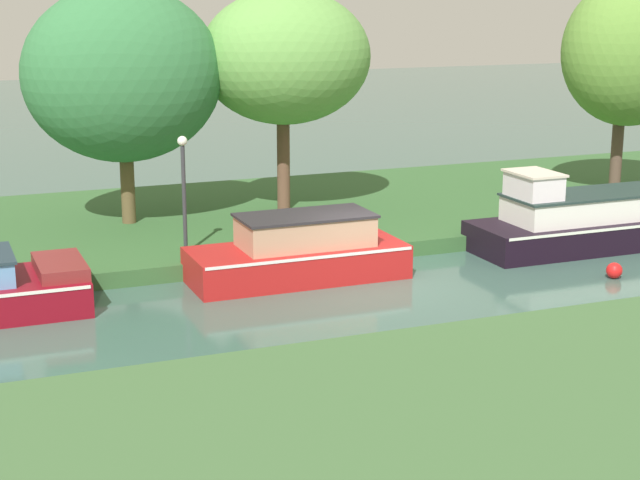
{
  "coord_description": "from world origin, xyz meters",
  "views": [
    {
      "loc": [
        -9.53,
        -20.24,
        6.66
      ],
      "look_at": [
        -0.91,
        1.2,
        0.9
      ],
      "focal_mm": 56.48,
      "sensor_mm": 36.0,
      "label": 1
    }
  ],
  "objects_px": {
    "black_barge": "(613,220)",
    "red_narrowboat": "(299,253)",
    "mooring_post_far": "(591,206)",
    "willow_tree_centre": "(286,58)",
    "willow_tree_right": "(632,52)",
    "lamp_post": "(184,180)",
    "willow_tree_left": "(123,75)",
    "channel_buoy": "(614,271)"
  },
  "relations": [
    {
      "from": "black_barge",
      "to": "red_narrowboat",
      "type": "relative_size",
      "value": 1.7
    },
    {
      "from": "mooring_post_far",
      "to": "willow_tree_centre",
      "type": "bearing_deg",
      "value": 150.02
    },
    {
      "from": "willow_tree_right",
      "to": "lamp_post",
      "type": "bearing_deg",
      "value": -171.9
    },
    {
      "from": "red_narrowboat",
      "to": "willow_tree_centre",
      "type": "height_order",
      "value": "willow_tree_centre"
    },
    {
      "from": "willow_tree_centre",
      "to": "red_narrowboat",
      "type": "bearing_deg",
      "value": -107.18
    },
    {
      "from": "red_narrowboat",
      "to": "willow_tree_centre",
      "type": "xyz_separation_m",
      "value": [
        1.7,
        5.51,
        4.16
      ]
    },
    {
      "from": "willow_tree_left",
      "to": "lamp_post",
      "type": "relative_size",
      "value": 2.23
    },
    {
      "from": "black_barge",
      "to": "mooring_post_far",
      "type": "height_order",
      "value": "black_barge"
    },
    {
      "from": "willow_tree_centre",
      "to": "willow_tree_right",
      "type": "distance_m",
      "value": 10.82
    },
    {
      "from": "black_barge",
      "to": "channel_buoy",
      "type": "height_order",
      "value": "black_barge"
    },
    {
      "from": "black_barge",
      "to": "willow_tree_left",
      "type": "distance_m",
      "value": 13.67
    },
    {
      "from": "willow_tree_centre",
      "to": "willow_tree_right",
      "type": "xyz_separation_m",
      "value": [
        10.7,
        -1.57,
        0.02
      ]
    },
    {
      "from": "willow_tree_left",
      "to": "lamp_post",
      "type": "xyz_separation_m",
      "value": [
        0.61,
        -3.72,
        -2.25
      ]
    },
    {
      "from": "willow_tree_left",
      "to": "lamp_post",
      "type": "bearing_deg",
      "value": -80.71
    },
    {
      "from": "channel_buoy",
      "to": "mooring_post_far",
      "type": "bearing_deg",
      "value": 60.71
    },
    {
      "from": "channel_buoy",
      "to": "red_narrowboat",
      "type": "bearing_deg",
      "value": 158.41
    },
    {
      "from": "black_barge",
      "to": "lamp_post",
      "type": "height_order",
      "value": "lamp_post"
    },
    {
      "from": "willow_tree_centre",
      "to": "channel_buoy",
      "type": "bearing_deg",
      "value": -57.56
    },
    {
      "from": "willow_tree_left",
      "to": "willow_tree_centre",
      "type": "xyz_separation_m",
      "value": [
        4.58,
        -0.07,
        0.34
      ]
    },
    {
      "from": "willow_tree_left",
      "to": "channel_buoy",
      "type": "bearing_deg",
      "value": -40.27
    },
    {
      "from": "red_narrowboat",
      "to": "willow_tree_left",
      "type": "height_order",
      "value": "willow_tree_left"
    },
    {
      "from": "red_narrowboat",
      "to": "channel_buoy",
      "type": "distance_m",
      "value": 7.49
    },
    {
      "from": "willow_tree_centre",
      "to": "channel_buoy",
      "type": "xyz_separation_m",
      "value": [
        5.25,
        -8.26,
        -4.62
      ]
    },
    {
      "from": "lamp_post",
      "to": "channel_buoy",
      "type": "bearing_deg",
      "value": -26.53
    },
    {
      "from": "black_barge",
      "to": "lamp_post",
      "type": "xyz_separation_m",
      "value": [
        -11.28,
        1.85,
        1.55
      ]
    },
    {
      "from": "black_barge",
      "to": "channel_buoy",
      "type": "relative_size",
      "value": 22.66
    },
    {
      "from": "red_narrowboat",
      "to": "black_barge",
      "type": "bearing_deg",
      "value": 0.0
    },
    {
      "from": "willow_tree_centre",
      "to": "mooring_post_far",
      "type": "bearing_deg",
      "value": -29.98
    },
    {
      "from": "willow_tree_left",
      "to": "willow_tree_centre",
      "type": "relative_size",
      "value": 1.02
    },
    {
      "from": "red_narrowboat",
      "to": "willow_tree_left",
      "type": "relative_size",
      "value": 0.8
    },
    {
      "from": "red_narrowboat",
      "to": "channel_buoy",
      "type": "bearing_deg",
      "value": -21.59
    },
    {
      "from": "willow_tree_right",
      "to": "lamp_post",
      "type": "relative_size",
      "value": 2.34
    },
    {
      "from": "black_barge",
      "to": "willow_tree_right",
      "type": "height_order",
      "value": "willow_tree_right"
    },
    {
      "from": "red_narrowboat",
      "to": "willow_tree_left",
      "type": "xyz_separation_m",
      "value": [
        -2.88,
        5.57,
        3.83
      ]
    },
    {
      "from": "red_narrowboat",
      "to": "willow_tree_centre",
      "type": "relative_size",
      "value": 0.81
    },
    {
      "from": "willow_tree_left",
      "to": "willow_tree_right",
      "type": "relative_size",
      "value": 0.95
    },
    {
      "from": "red_narrowboat",
      "to": "willow_tree_right",
      "type": "distance_m",
      "value": 13.67
    },
    {
      "from": "willow_tree_left",
      "to": "black_barge",
      "type": "bearing_deg",
      "value": -25.11
    },
    {
      "from": "mooring_post_far",
      "to": "channel_buoy",
      "type": "bearing_deg",
      "value": -119.29
    },
    {
      "from": "black_barge",
      "to": "red_narrowboat",
      "type": "distance_m",
      "value": 9.02
    },
    {
      "from": "red_narrowboat",
      "to": "willow_tree_centre",
      "type": "bearing_deg",
      "value": 72.82
    },
    {
      "from": "lamp_post",
      "to": "channel_buoy",
      "type": "distance_m",
      "value": 10.5
    }
  ]
}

